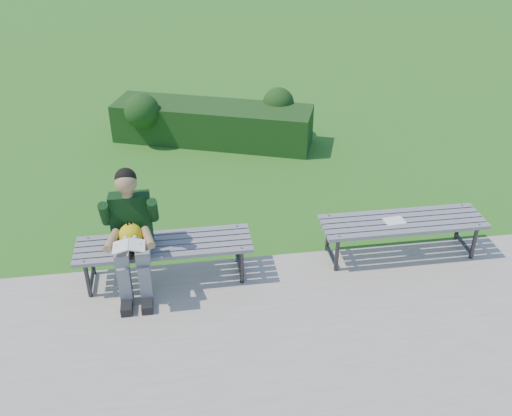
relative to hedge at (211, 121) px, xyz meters
name	(u,v)px	position (x,y,z in m)	size (l,w,h in m)	color
ground	(252,258)	(0.19, -3.26, -0.34)	(80.00, 80.00, 0.00)	#25651D
walkway	(280,376)	(0.19, -5.01, -0.33)	(30.00, 3.50, 0.02)	#BBAC9B
hedge	(211,121)	(0.00, 0.00, 0.00)	(3.19, 1.80, 0.84)	#17420F
bench_left	(164,247)	(-0.75, -3.50, 0.07)	(1.80, 0.50, 0.46)	gray
bench_right	(402,225)	(1.84, -3.44, 0.07)	(1.80, 0.50, 0.46)	gray
seated_boy	(131,231)	(-1.05, -3.60, 0.37)	(0.56, 0.76, 1.31)	slate
paper_sheet	(394,221)	(1.74, -3.44, 0.13)	(0.24, 0.18, 0.01)	white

